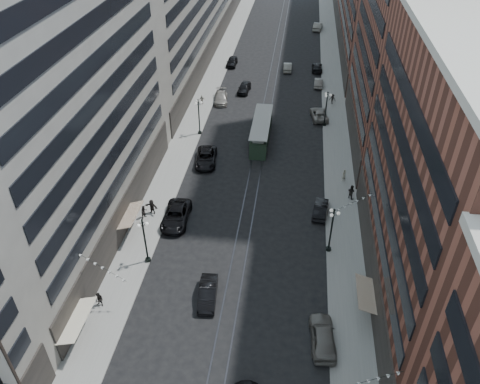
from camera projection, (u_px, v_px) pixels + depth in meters
The scene contains 32 objects.
ground at pixel (264, 122), 72.77m from camera, with size 220.00×220.00×0.00m, color black.
sidewalk_west at pixel (207, 92), 81.87m from camera, with size 4.00×180.00×0.15m, color gray.
sidewalk_east at pixel (334, 99), 79.59m from camera, with size 4.00×180.00×0.15m, color gray.
rail_west at pixel (265, 95), 80.84m from camera, with size 0.12×180.00×0.02m, color #2D2D33.
rail_east at pixel (273, 96), 80.70m from camera, with size 0.12×180.00×0.02m, color #2D2D33.
building_west_mid at pixel (67, 112), 44.65m from camera, with size 8.00×36.00×28.00m, color gray.
building_east_mid at pixel (442, 186), 38.31m from camera, with size 8.00×30.00×24.00m, color brown.
lamppost_sw_far at pixel (145, 239), 46.28m from camera, with size 1.03×1.14×5.52m.
lamppost_sw_mid at pixel (199, 116), 67.89m from camera, with size 1.03×1.14×5.52m.
lamppost_se_far at pixel (331, 229), 47.57m from camera, with size 1.03×1.14×5.52m.
lamppost_se_mid at pixel (326, 108), 69.99m from camera, with size 1.03×1.14×5.52m.
streetcar at pixel (261, 132), 67.44m from camera, with size 2.50×11.27×3.12m.
car_2 at pixel (176, 216), 52.86m from camera, with size 2.77×6.00×1.67m, color black.
car_4 at pixel (323, 336), 39.68m from camera, with size 2.06×5.13×1.75m, color #625E57.
car_5 at pixel (208, 293), 43.70m from camera, with size 1.60×4.59×1.51m, color black.
pedestrian_2 at pixel (99, 300), 42.80m from camera, with size 0.79×0.43×1.62m, color black.
car_7 at pixel (206, 158), 62.89m from camera, with size 2.66×5.78×1.61m, color black.
car_8 at pixel (221, 98), 78.35m from camera, with size 2.11×5.18×1.50m, color gray.
car_9 at pixel (232, 62), 91.57m from camera, with size 1.85×4.60×1.57m, color black.
car_10 at pixel (321, 209), 54.06m from camera, with size 1.50×4.31×1.42m, color black.
car_11 at pixel (319, 114), 73.48m from camera, with size 2.41×5.22×1.45m, color gray.
car_12 at pixel (317, 67), 89.54m from camera, with size 1.94×4.78×1.39m, color black.
car_13 at pixel (244, 88), 81.51m from camera, with size 1.87×4.64×1.58m, color black.
car_14 at pixel (288, 67), 89.51m from camera, with size 1.52×4.37×1.44m, color slate.
pedestrian_5 at pixel (152, 207), 53.83m from camera, with size 1.70×0.49×1.83m, color black.
pedestrian_6 at pixel (202, 100), 77.33m from camera, with size 0.90×0.41×1.53m, color #A19885.
pedestrian_7 at pixel (351, 192), 56.16m from camera, with size 0.90×0.49×1.86m, color black.
pedestrian_8 at pixel (344, 175), 59.21m from camera, with size 0.60×0.40×1.65m, color #A19C85.
pedestrian_9 at pixel (332, 99), 77.31m from camera, with size 1.10×0.45×1.70m, color black.
car_extra_0 at pixel (318, 26), 109.81m from camera, with size 1.82×5.21×1.72m, color slate.
car_extra_1 at pixel (318, 83), 83.57m from camera, with size 1.46×4.19×1.38m, color slate.
pedestrian_extra_0 at pixel (144, 212), 53.17m from camera, with size 0.81×0.45×1.68m, color black.
Camera 1 is at (4.59, -5.10, 34.19)m, focal length 35.00 mm.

